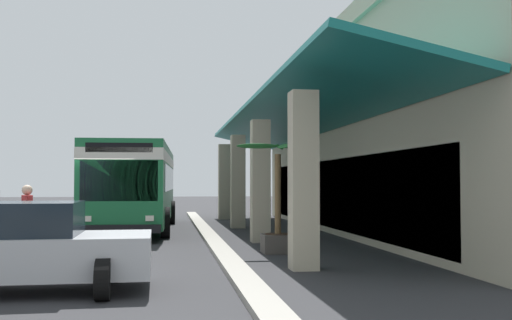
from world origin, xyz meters
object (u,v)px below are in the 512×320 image
transit_bus (136,181)px  parked_sedan_silver (10,246)px  pedestrian (27,218)px  potted_palm (278,223)px

transit_bus → parked_sedan_silver: 13.24m
pedestrian → transit_bus: bearing=168.0°
transit_bus → parked_sedan_silver: (13.12, -1.34, -1.10)m
parked_sedan_silver → potted_palm: bearing=132.2°
parked_sedan_silver → transit_bus: bearing=174.2°
transit_bus → pedestrian: transit_bus is taller
transit_bus → pedestrian: bearing=-12.0°
parked_sedan_silver → pedestrian: (-3.94, -0.62, 0.23)m
pedestrian → potted_palm: potted_palm is taller
transit_bus → potted_palm: bearing=25.8°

